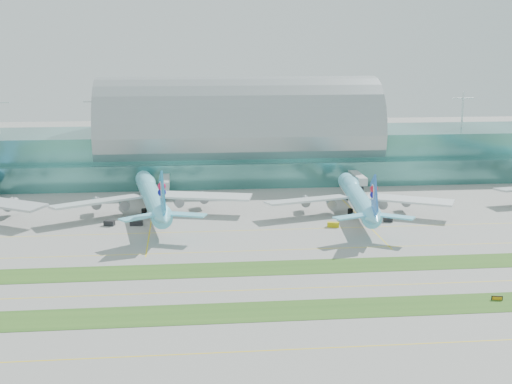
{
  "coord_description": "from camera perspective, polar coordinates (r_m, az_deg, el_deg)",
  "views": [
    {
      "loc": [
        -23.96,
        -175.12,
        59.17
      ],
      "look_at": [
        0.0,
        55.0,
        9.0
      ],
      "focal_mm": 50.0,
      "sensor_mm": 36.0,
      "label": 1
    }
  ],
  "objects": [
    {
      "name": "taxiline_b",
      "position": [
        173.3,
        2.39,
        -7.74
      ],
      "size": [
        420.0,
        0.35,
        0.01
      ],
      "primitive_type": "cube",
      "color": "yellow",
      "rests_on": "ground"
    },
    {
      "name": "gse_e",
      "position": [
        229.09,
        6.19,
        -2.61
      ],
      "size": [
        4.05,
        2.43,
        1.53
      ],
      "primitive_type": "cube",
      "rotation": [
        0.0,
        0.0,
        -0.21
      ],
      "color": "#C3B20B",
      "rests_on": "ground"
    },
    {
      "name": "airliner_b",
      "position": [
        245.56,
        -8.34,
        -0.26
      ],
      "size": [
        67.9,
        77.67,
        21.4
      ],
      "rotation": [
        0.0,
        0.0,
        0.14
      ],
      "color": "#6DD6F0",
      "rests_on": "ground"
    },
    {
      "name": "taxiline_c",
      "position": [
        203.4,
        1.08,
        -4.68
      ],
      "size": [
        420.0,
        0.35,
        0.01
      ],
      "primitive_type": "cube",
      "color": "yellow",
      "rests_on": "ground"
    },
    {
      "name": "grass_strip_far",
      "position": [
        188.26,
        1.68,
        -6.08
      ],
      "size": [
        420.0,
        12.0,
        0.08
      ],
      "primitive_type": "cube",
      "color": "#2D591E",
      "rests_on": "ground"
    },
    {
      "name": "gse_c",
      "position": [
        234.23,
        -11.65,
        -2.45
      ],
      "size": [
        3.73,
        2.8,
        1.65
      ],
      "primitive_type": "cube",
      "rotation": [
        0.0,
        0.0,
        -0.28
      ],
      "color": "black",
      "rests_on": "ground"
    },
    {
      "name": "taxiline_d",
      "position": [
        224.39,
        0.4,
        -3.05
      ],
      "size": [
        420.0,
        0.35,
        0.01
      ],
      "primitive_type": "cube",
      "color": "yellow",
      "rests_on": "ground"
    },
    {
      "name": "grass_strip_near",
      "position": [
        160.36,
        3.12,
        -9.42
      ],
      "size": [
        420.0,
        12.0,
        0.08
      ],
      "primitive_type": "cube",
      "color": "#2D591E",
      "rests_on": "ground"
    },
    {
      "name": "terminal",
      "position": [
        308.15,
        -1.42,
        3.84
      ],
      "size": [
        340.0,
        69.1,
        36.0
      ],
      "color": "#3D7A75",
      "rests_on": "ground"
    },
    {
      "name": "taxiway_sign_east",
      "position": [
        174.74,
        18.73,
        -8.05
      ],
      "size": [
        2.54,
        0.81,
        1.08
      ],
      "rotation": [
        0.0,
        0.0,
        -0.21
      ],
      "color": "black",
      "rests_on": "ground"
    },
    {
      "name": "airliner_c",
      "position": [
        245.43,
        8.11,
        -0.35
      ],
      "size": [
        64.1,
        73.08,
        20.1
      ],
      "rotation": [
        0.0,
        0.0,
        -0.09
      ],
      "color": "#72D9FA",
      "rests_on": "ground"
    },
    {
      "name": "taxiline_a",
      "position": [
        142.25,
        4.4,
        -12.38
      ],
      "size": [
        420.0,
        0.35,
        0.01
      ],
      "primitive_type": "cube",
      "color": "yellow",
      "rests_on": "ground"
    },
    {
      "name": "gse_d",
      "position": [
        232.76,
        -9.54,
        -2.47
      ],
      "size": [
        4.25,
        2.21,
        1.53
      ],
      "primitive_type": "cube",
      "rotation": [
        0.0,
        0.0,
        -0.08
      ],
      "color": "black",
      "rests_on": "ground"
    },
    {
      "name": "ground",
      "position": [
        186.39,
        1.76,
        -6.28
      ],
      "size": [
        700.0,
        700.0,
        0.0
      ],
      "primitive_type": "plane",
      "color": "gray",
      "rests_on": "ground"
    },
    {
      "name": "gse_f",
      "position": [
        238.0,
        10.51,
        -2.19
      ],
      "size": [
        3.1,
        2.1,
        1.48
      ],
      "primitive_type": "cube",
      "rotation": [
        0.0,
        0.0,
        -0.12
      ],
      "color": "black",
      "rests_on": "ground"
    }
  ]
}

